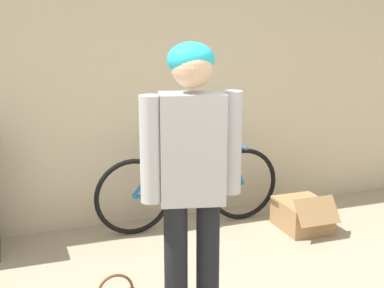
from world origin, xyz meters
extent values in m
cube|color=beige|center=(0.00, 2.69, 1.30)|extent=(8.00, 0.06, 2.60)
cube|color=white|center=(0.55, 2.66, 0.35)|extent=(0.08, 0.01, 0.12)
cylinder|color=black|center=(-0.12, 0.86, 0.40)|extent=(0.13, 0.13, 0.80)
cylinder|color=black|center=(0.07, 0.86, 0.40)|extent=(0.13, 0.13, 0.80)
cube|color=#B2B2B7|center=(-0.03, 0.86, 1.10)|extent=(0.38, 0.27, 0.60)
cylinder|color=#B2B2B7|center=(-0.26, 0.86, 1.12)|extent=(0.11, 0.11, 0.57)
cylinder|color=#B2B2B7|center=(0.20, 0.86, 1.12)|extent=(0.11, 0.11, 0.57)
sphere|color=#DBB28E|center=(-0.03, 0.86, 1.54)|extent=(0.22, 0.22, 0.22)
ellipsoid|color=#23B7CC|center=(-0.03, 0.87, 1.58)|extent=(0.25, 0.23, 0.18)
torus|color=black|center=(-0.01, 2.37, 0.33)|extent=(0.66, 0.05, 0.66)
torus|color=black|center=(0.99, 2.38, 0.33)|extent=(0.66, 0.05, 0.66)
cylinder|color=#1E609E|center=(0.18, 2.37, 0.30)|extent=(0.39, 0.04, 0.08)
cylinder|color=#1E609E|center=(0.13, 2.37, 0.50)|extent=(0.31, 0.04, 0.37)
cylinder|color=#1E609E|center=(0.32, 2.37, 0.48)|extent=(0.13, 0.03, 0.40)
cylinder|color=#1E609E|center=(0.62, 2.38, 0.47)|extent=(0.53, 0.04, 0.41)
cylinder|color=#1E609E|center=(0.57, 2.38, 0.66)|extent=(0.60, 0.04, 0.05)
cylinder|color=#1E609E|center=(0.93, 2.38, 0.49)|extent=(0.15, 0.04, 0.34)
cylinder|color=#1E609E|center=(0.89, 2.38, 0.69)|extent=(0.07, 0.03, 0.08)
cylinder|color=#1E609E|center=(0.91, 2.38, 0.72)|extent=(0.03, 0.46, 0.02)
ellipsoid|color=black|center=(0.27, 2.37, 0.69)|extent=(0.22, 0.08, 0.05)
cube|color=#A87F51|center=(1.39, 2.01, 0.12)|extent=(0.39, 0.44, 0.25)
cube|color=#A87F51|center=(1.39, 1.78, 0.24)|extent=(0.37, 0.16, 0.20)
camera|label=1|loc=(-0.95, -1.76, 1.81)|focal=50.00mm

